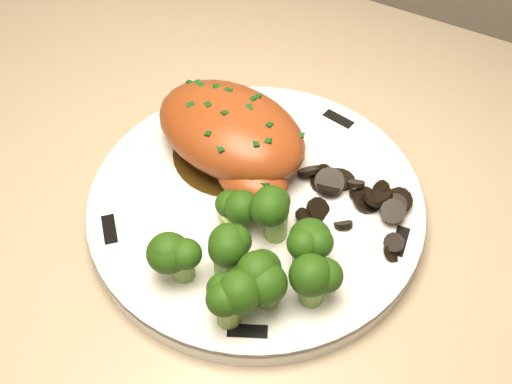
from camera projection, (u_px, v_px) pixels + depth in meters
The scene contains 11 objects.
counter at pixel (81, 269), 1.02m from camera, with size 1.93×0.65×0.95m.
plate at pixel (256, 206), 0.56m from camera, with size 0.29×0.29×0.02m, color silver.
rim_accent_0 at pixel (400, 241), 0.53m from camera, with size 0.03×0.01×0.00m, color black.
rim_accent_1 at pixel (338, 119), 0.62m from camera, with size 0.03×0.01×0.00m, color black.
rim_accent_2 at pixel (185, 114), 0.62m from camera, with size 0.03×0.01×0.00m, color black.
rim_accent_3 at pixel (109, 230), 0.53m from camera, with size 0.03×0.01×0.00m, color black.
rim_accent_4 at pixel (247, 331), 0.47m from camera, with size 0.03×0.01×0.00m, color black.
gravy_pool at pixel (232, 152), 0.59m from camera, with size 0.11×0.11×0.00m, color #302008.
chicken_breast at pixel (233, 136), 0.57m from camera, with size 0.16×0.12×0.06m.
mushroom_pile at pixel (348, 211), 0.54m from camera, with size 0.10×0.07×0.03m.
broccoli_florets at pixel (253, 256), 0.49m from camera, with size 0.13×0.11×0.04m.
Camera 1 is at (0.72, 1.32, 1.29)m, focal length 45.00 mm.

